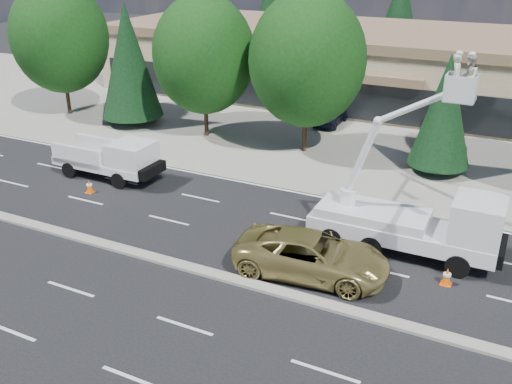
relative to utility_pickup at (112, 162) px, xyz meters
The scene contains 20 objects.
ground 12.36m from the utility_pickup, 30.19° to the right, with size 140.00×140.00×0.00m, color black.
concrete_apron 17.46m from the utility_pickup, 52.33° to the left, with size 140.00×22.00×0.01m, color gray.
road_median 12.36m from the utility_pickup, 30.19° to the right, with size 120.00×0.55×0.12m, color gray.
strip_mall 26.12m from the utility_pickup, 65.86° to the left, with size 50.40×15.40×5.50m.
tree_front_a 15.11m from the utility_pickup, 142.20° to the left, with size 6.91×6.91×9.59m.
tree_front_b 10.89m from the utility_pickup, 121.27° to the left, with size 4.23×4.23×8.34m.
tree_front_c 9.86m from the utility_pickup, 85.75° to the left, with size 6.53×6.53×9.06m.
tree_front_d 12.56m from the utility_pickup, 48.99° to the left, with size 6.86×6.86×9.53m.
tree_front_e 18.15m from the utility_pickup, 29.35° to the left, with size 3.35×3.35×6.60m.
tree_back_a 36.77m from the utility_pickup, 101.59° to the left, with size 4.68×4.68×9.23m.
tree_back_b 36.68m from the utility_pickup, 79.47° to the left, with size 5.00×5.00×9.85m.
utility_pickup is the anchor object (origin of this frame).
bucket_truck 16.55m from the utility_pickup, ahead, with size 7.53×2.46×8.34m.
traffic_cone_a 2.19m from the utility_pickup, 85.05° to the right, with size 0.40×0.40×0.70m.
traffic_cone_b 10.30m from the utility_pickup, 14.92° to the right, with size 0.40×0.40×0.70m.
traffic_cone_c 11.65m from the utility_pickup, 14.02° to the right, with size 0.40×0.40×0.70m.
traffic_cone_d 18.33m from the utility_pickup, ahead, with size 0.40×0.40×0.70m.
minivan 13.98m from the utility_pickup, 18.41° to the right, with size 2.74×5.95×1.65m, color #A2904E.
parked_car_west 16.49m from the utility_pickup, 63.87° to the left, with size 1.62×4.02×1.37m, color black.
parked_car_east 19.54m from the utility_pickup, 40.52° to the left, with size 1.68×4.82×1.59m, color black.
Camera 1 is at (9.13, -16.21, 11.79)m, focal length 40.00 mm.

